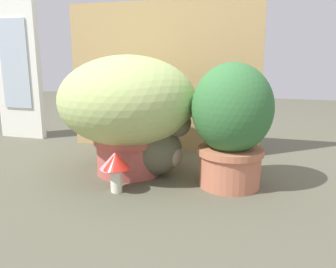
% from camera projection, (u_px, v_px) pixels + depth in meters
% --- Properties ---
extents(ground_plane, '(6.00, 6.00, 0.00)m').
position_uv_depth(ground_plane, '(126.00, 181.00, 1.35)').
color(ground_plane, '#545342').
extents(cardboard_backdrop, '(1.00, 0.03, 0.75)m').
position_uv_depth(cardboard_backdrop, '(161.00, 78.00, 1.74)').
color(cardboard_backdrop, tan).
rests_on(cardboard_backdrop, ground).
extents(window_panel_white, '(0.29, 0.05, 0.79)m').
position_uv_depth(window_panel_white, '(18.00, 70.00, 2.00)').
color(window_panel_white, white).
rests_on(window_panel_white, ground).
extents(grass_planter, '(0.56, 0.56, 0.49)m').
position_uv_depth(grass_planter, '(128.00, 106.00, 1.39)').
color(grass_planter, '#BC5950').
rests_on(grass_planter, ground).
extents(leafy_planter, '(0.30, 0.30, 0.46)m').
position_uv_depth(leafy_planter, '(232.00, 122.00, 1.25)').
color(leafy_planter, '#C27052').
rests_on(leafy_planter, ground).
extents(cat, '(0.38, 0.18, 0.32)m').
position_uv_depth(cat, '(155.00, 147.00, 1.38)').
color(cat, '#595943').
rests_on(cat, ground).
extents(mushroom_ornament_pink, '(0.11, 0.11, 0.15)m').
position_uv_depth(mushroom_ornament_pink, '(115.00, 163.00, 1.22)').
color(mushroom_ornament_pink, silver).
rests_on(mushroom_ornament_pink, ground).
extents(mushroom_ornament_red, '(0.10, 0.10, 0.15)m').
position_uv_depth(mushroom_ornament_red, '(116.00, 165.00, 1.21)').
color(mushroom_ornament_red, silver).
rests_on(mushroom_ornament_red, ground).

